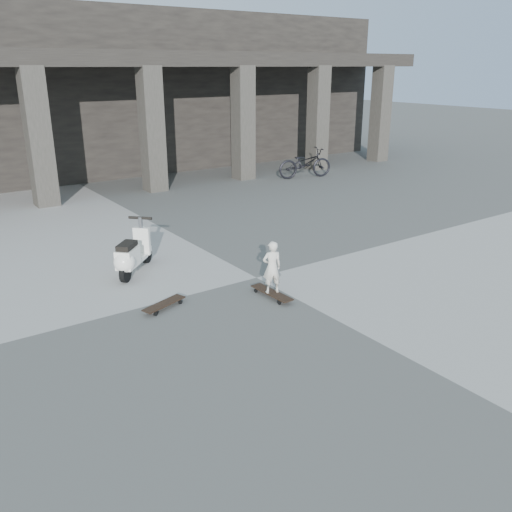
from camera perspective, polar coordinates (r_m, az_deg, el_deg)
ground at (r=10.78m, az=0.05°, el=-2.30°), size 90.00×90.00×0.00m
colonnade at (r=22.73m, az=-21.10°, el=15.77°), size 28.00×8.82×6.00m
longboard at (r=9.87m, az=1.67°, el=-3.93°), size 0.27×0.98×0.10m
skateboard_spare at (r=9.55m, az=-9.65°, el=-5.03°), size 0.88×0.48×0.10m
child at (r=9.68m, az=1.69°, el=-1.18°), size 0.41×0.32×0.97m
scooter at (r=10.98m, az=-13.08°, el=-0.05°), size 1.18×1.18×1.07m
bicycle at (r=20.56m, az=5.17°, el=9.71°), size 2.20×1.22×1.10m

